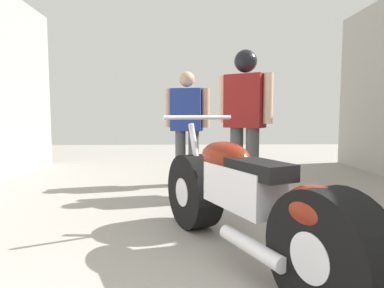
{
  "coord_description": "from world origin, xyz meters",
  "views": [
    {
      "loc": [
        -0.31,
        -0.09,
        1.01
      ],
      "look_at": [
        -0.21,
        3.31,
        0.7
      ],
      "focal_mm": 31.11,
      "sensor_mm": 36.0,
      "label": 1
    }
  ],
  "objects": [
    {
      "name": "mechanic_with_helmet",
      "position": [
        0.46,
        3.99,
        1.07
      ],
      "size": [
        0.64,
        0.49,
        1.79
      ],
      "color": "#4C4C4C",
      "rests_on": "ground_plane"
    },
    {
      "name": "mechanic_in_blue",
      "position": [
        -0.24,
        4.61,
        0.91
      ],
      "size": [
        0.65,
        0.33,
        1.6
      ],
      "color": "#4C4C4C",
      "rests_on": "ground_plane"
    },
    {
      "name": "ground_plane",
      "position": [
        0.0,
        3.2,
        0.0
      ],
      "size": [
        15.34,
        15.34,
        0.0
      ],
      "primitive_type": "plane",
      "color": "gray"
    },
    {
      "name": "motorcycle_maroon_cruiser",
      "position": [
        0.11,
        2.11,
        0.41
      ],
      "size": [
        1.11,
        2.05,
        1.0
      ],
      "color": "black",
      "rests_on": "ground_plane"
    }
  ]
}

